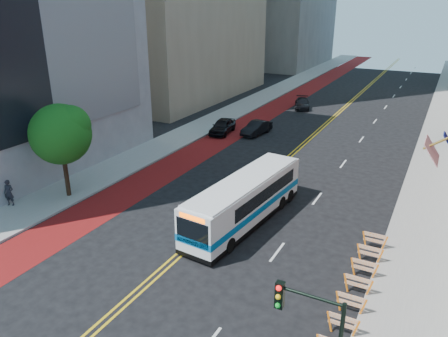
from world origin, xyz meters
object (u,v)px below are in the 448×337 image
car_b (257,128)px  car_c (302,103)px  car_a (223,126)px  transit_bus (246,199)px  pedestrian (9,193)px  street_tree (61,132)px  traffic_signal (312,333)px

car_b → car_c: size_ratio=0.94×
car_c → car_a: bearing=-123.5°
transit_bus → pedestrian: transit_bus is taller
street_tree → traffic_signal: size_ratio=1.32×
traffic_signal → car_b: bearing=116.2°
street_tree → traffic_signal: street_tree is taller
transit_bus → car_a: bearing=127.5°
transit_bus → car_b: (-7.12, 18.22, -0.88)m
car_b → pedestrian: size_ratio=2.31×
street_tree → car_c: (6.39, 34.17, -4.25)m
street_tree → car_b: street_tree is taller
street_tree → car_b: 21.85m
transit_bus → car_b: 19.59m
traffic_signal → car_a: (-18.28, 28.92, -2.94)m
car_a → pedestrian: pedestrian is taller
traffic_signal → pedestrian: (-23.01, 6.45, -2.65)m
street_tree → transit_bus: size_ratio=0.60×
traffic_signal → car_b: traffic_signal is taller
street_tree → car_a: 19.94m
car_c → transit_bus: bearing=-96.8°
car_b → pedestrian: pedestrian is taller
car_a → street_tree: bearing=-104.7°
transit_bus → car_a: 19.96m
traffic_signal → car_b: size_ratio=1.19×
car_c → pedestrian: size_ratio=2.47×
car_b → car_c: car_b is taller
traffic_signal → pedestrian: traffic_signal is taller
car_c → pedestrian: (-8.74, -37.27, 0.41)m
car_a → pedestrian: size_ratio=2.48×
car_b → traffic_signal: bearing=-55.6°
traffic_signal → transit_bus: bearing=122.9°
street_tree → pedestrian: (-2.36, -3.10, -3.84)m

